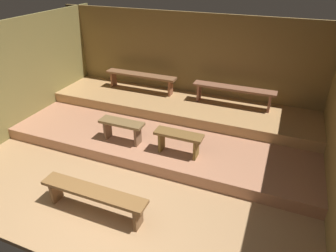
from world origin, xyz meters
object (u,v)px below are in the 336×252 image
object	(u,v)px
bench_floor_center	(94,195)
bench_lower_left	(122,127)
bench_lower_right	(179,139)
bench_middle_left	(141,77)
bench_middle_right	(234,91)

from	to	relation	value
bench_floor_center	bench_lower_left	xyz separation A→B (m)	(-0.44, 1.62, 0.20)
bench_floor_center	bench_lower_right	xyz separation A→B (m)	(0.71, 1.62, 0.20)
bench_floor_center	bench_lower_right	size ratio (longest dim) A/B	1.91
bench_floor_center	bench_middle_left	bearing A→B (deg)	105.78
bench_floor_center	bench_middle_right	size ratio (longest dim) A/B	0.92
bench_lower_left	bench_floor_center	bearing A→B (deg)	-74.75
bench_middle_left	bench_middle_right	size ratio (longest dim) A/B	1.00
bench_middle_left	bench_middle_right	xyz separation A→B (m)	(2.29, 0.00, 0.00)
bench_lower_right	bench_middle_left	distance (m)	2.62
bench_lower_left	bench_lower_right	world-z (taller)	same
bench_lower_right	bench_middle_right	distance (m)	2.05
bench_floor_center	bench_middle_left	size ratio (longest dim) A/B	0.92
bench_lower_left	bench_middle_left	xyz separation A→B (m)	(-0.57, 1.95, 0.26)
bench_lower_left	bench_middle_left	distance (m)	2.05
bench_lower_left	bench_lower_right	size ratio (longest dim) A/B	1.00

